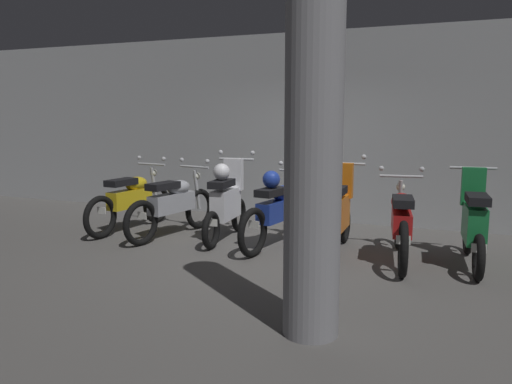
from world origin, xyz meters
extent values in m
plane|color=#565451|center=(0.00, 0.00, 0.00)|extent=(80.00, 80.00, 0.00)
cube|color=#9EA0A3|center=(0.00, 2.56, 1.61)|extent=(16.00, 0.30, 3.22)
torus|color=black|center=(-2.44, 1.22, 0.33)|extent=(0.16, 0.66, 0.65)
torus|color=black|center=(-2.59, -0.07, 0.33)|extent=(0.16, 0.66, 0.65)
cube|color=gold|center=(-2.52, 0.57, 0.52)|extent=(0.31, 0.85, 0.28)
ellipsoid|color=gold|center=(-2.50, 0.73, 0.73)|extent=(0.31, 0.47, 0.22)
cube|color=black|center=(-2.54, 0.39, 0.80)|extent=(0.30, 0.54, 0.10)
cylinder|color=#B7BABF|center=(-2.45, 1.12, 1.02)|extent=(0.56, 0.10, 0.04)
sphere|color=#B7BABF|center=(-2.71, 1.15, 1.12)|extent=(0.07, 0.07, 0.07)
sphere|color=#B7BABF|center=(-2.20, 1.09, 1.12)|extent=(0.07, 0.07, 0.07)
cylinder|color=#B7BABF|center=(-2.45, 1.17, 0.65)|extent=(0.07, 0.16, 0.65)
sphere|color=silver|center=(-2.45, 1.17, 0.87)|extent=(0.12, 0.12, 0.12)
cube|color=white|center=(-2.59, -0.05, 0.43)|extent=(0.16, 0.03, 0.10)
torus|color=black|center=(-1.55, 1.09, 0.33)|extent=(0.21, 0.66, 0.65)
torus|color=black|center=(-1.80, -0.18, 0.33)|extent=(0.21, 0.66, 0.65)
cube|color=#9EA0A8|center=(-1.68, 0.45, 0.52)|extent=(0.37, 0.86, 0.28)
ellipsoid|color=#9EA0A8|center=(-1.65, 0.61, 0.73)|extent=(0.34, 0.48, 0.22)
cube|color=black|center=(-1.71, 0.28, 0.80)|extent=(0.33, 0.56, 0.10)
cylinder|color=#B7BABF|center=(-1.57, 0.99, 1.02)|extent=(0.56, 0.14, 0.04)
sphere|color=#B7BABF|center=(-1.83, 1.04, 1.12)|extent=(0.07, 0.07, 0.07)
sphere|color=#B7BABF|center=(-1.32, 0.94, 1.12)|extent=(0.07, 0.07, 0.07)
cylinder|color=#B7BABF|center=(-1.56, 1.04, 0.65)|extent=(0.09, 0.17, 0.65)
sphere|color=silver|center=(-1.56, 1.04, 0.87)|extent=(0.12, 0.12, 0.12)
cube|color=white|center=(-1.80, -0.16, 0.43)|extent=(0.16, 0.04, 0.10)
torus|color=black|center=(-0.88, 1.15, 0.27)|extent=(0.13, 0.54, 0.53)
torus|color=black|center=(-0.79, 0.00, 0.27)|extent=(0.13, 0.54, 0.53)
cube|color=silver|center=(-0.84, 0.58, 0.54)|extent=(0.28, 0.75, 0.44)
cube|color=silver|center=(-0.86, 0.92, 0.94)|extent=(0.29, 0.14, 0.48)
cube|color=black|center=(-0.83, 0.42, 0.85)|extent=(0.28, 0.54, 0.10)
cylinder|color=#B7BABF|center=(-0.88, 1.06, 1.16)|extent=(0.56, 0.08, 0.04)
sphere|color=#B7BABF|center=(-1.13, 1.04, 1.26)|extent=(0.07, 0.07, 0.07)
sphere|color=#B7BABF|center=(-0.62, 1.08, 1.26)|extent=(0.07, 0.07, 0.07)
cylinder|color=#B7BABF|center=(-0.88, 1.11, 0.69)|extent=(0.07, 0.15, 0.85)
sphere|color=silver|center=(-0.88, 1.11, 1.01)|extent=(0.12, 0.12, 0.12)
cube|color=white|center=(-0.80, 0.03, 0.36)|extent=(0.16, 0.02, 0.10)
sphere|color=silver|center=(-0.83, 0.42, 1.02)|extent=(0.24, 0.24, 0.24)
torus|color=black|center=(0.12, 1.13, 0.33)|extent=(0.21, 0.66, 0.65)
torus|color=black|center=(-0.12, -0.15, 0.33)|extent=(0.21, 0.66, 0.65)
cube|color=#1E389E|center=(0.00, 0.49, 0.52)|extent=(0.37, 0.86, 0.28)
ellipsoid|color=#1E389E|center=(0.03, 0.64, 0.73)|extent=(0.34, 0.48, 0.22)
cube|color=black|center=(-0.03, 0.31, 0.80)|extent=(0.33, 0.55, 0.10)
cylinder|color=#B7BABF|center=(0.10, 1.02, 1.02)|extent=(0.56, 0.14, 0.04)
sphere|color=#B7BABF|center=(-0.16, 1.07, 1.12)|extent=(0.07, 0.07, 0.07)
sphere|color=#B7BABF|center=(0.35, 0.98, 1.12)|extent=(0.07, 0.07, 0.07)
cylinder|color=#B7BABF|center=(0.11, 1.07, 0.65)|extent=(0.08, 0.17, 0.65)
sphere|color=silver|center=(0.11, 1.07, 0.87)|extent=(0.12, 0.12, 0.12)
cube|color=white|center=(-0.11, -0.13, 0.43)|extent=(0.16, 0.04, 0.10)
sphere|color=#1E389E|center=(-0.03, 0.31, 0.97)|extent=(0.24, 0.24, 0.24)
torus|color=black|center=(0.83, 1.03, 0.27)|extent=(0.10, 0.53, 0.53)
torus|color=black|center=(0.85, -0.12, 0.27)|extent=(0.10, 0.53, 0.53)
cube|color=orange|center=(0.84, 0.45, 0.54)|extent=(0.23, 0.74, 0.44)
cube|color=orange|center=(0.83, 0.80, 0.94)|extent=(0.28, 0.12, 0.48)
cube|color=black|center=(0.84, 0.29, 0.85)|extent=(0.25, 0.52, 0.10)
cylinder|color=#B7BABF|center=(0.83, 0.93, 1.16)|extent=(0.56, 0.04, 0.04)
sphere|color=#B7BABF|center=(0.57, 0.93, 1.26)|extent=(0.07, 0.07, 0.07)
sphere|color=#B7BABF|center=(1.09, 0.94, 1.26)|extent=(0.07, 0.07, 0.07)
cylinder|color=#B7BABF|center=(0.83, 0.98, 0.69)|extent=(0.06, 0.15, 0.85)
sphere|color=silver|center=(0.83, 0.98, 1.01)|extent=(0.12, 0.12, 0.12)
cube|color=white|center=(0.84, -0.10, 0.36)|extent=(0.16, 0.01, 0.10)
torus|color=black|center=(1.59, 1.00, 0.33)|extent=(0.18, 0.66, 0.65)
torus|color=black|center=(1.77, -0.29, 0.33)|extent=(0.18, 0.66, 0.65)
cube|color=red|center=(1.68, 0.35, 0.52)|extent=(0.33, 0.85, 0.28)
ellipsoid|color=red|center=(1.66, 0.51, 0.73)|extent=(0.32, 0.47, 0.22)
cube|color=black|center=(1.70, 0.17, 0.80)|extent=(0.31, 0.55, 0.10)
cylinder|color=#B7BABF|center=(1.60, 0.89, 1.02)|extent=(0.56, 0.11, 0.04)
sphere|color=#B7BABF|center=(1.35, 0.86, 1.12)|extent=(0.07, 0.07, 0.07)
sphere|color=#B7BABF|center=(1.86, 0.93, 1.12)|extent=(0.07, 0.07, 0.07)
cylinder|color=#B7BABF|center=(1.60, 0.94, 0.65)|extent=(0.08, 0.17, 0.65)
sphere|color=silver|center=(1.60, 0.94, 0.87)|extent=(0.12, 0.12, 0.12)
cube|color=white|center=(1.76, -0.27, 0.43)|extent=(0.16, 0.03, 0.10)
torus|color=black|center=(2.47, 1.02, 0.27)|extent=(0.13, 0.54, 0.53)
torus|color=black|center=(2.56, -0.12, 0.27)|extent=(0.13, 0.54, 0.53)
cube|color=#197238|center=(2.52, 0.45, 0.54)|extent=(0.27, 0.75, 0.44)
cube|color=#197238|center=(2.49, 0.80, 0.94)|extent=(0.29, 0.14, 0.48)
cube|color=black|center=(2.53, 0.29, 0.85)|extent=(0.28, 0.54, 0.10)
cylinder|color=#B7BABF|center=(2.48, 0.93, 1.16)|extent=(0.56, 0.08, 0.04)
cylinder|color=#B7BABF|center=(2.48, 0.98, 0.69)|extent=(0.07, 0.15, 0.85)
sphere|color=silver|center=(2.48, 0.98, 1.01)|extent=(0.12, 0.12, 0.12)
cube|color=white|center=(2.56, -0.10, 0.36)|extent=(0.16, 0.02, 0.10)
cylinder|color=gray|center=(1.20, -2.13, 1.61)|extent=(0.47, 0.47, 3.22)
camera|label=1|loc=(2.24, -6.03, 1.81)|focal=35.31mm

